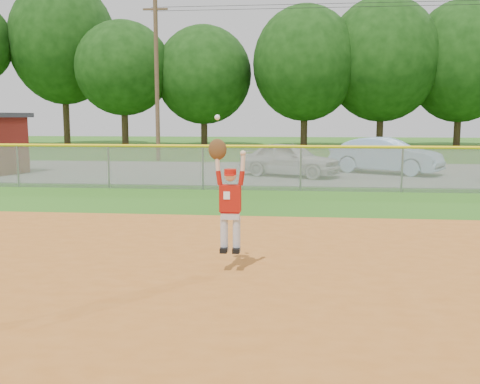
% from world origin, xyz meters
% --- Properties ---
extents(ground, '(120.00, 120.00, 0.00)m').
position_xyz_m(ground, '(0.00, 0.00, 0.00)').
color(ground, '#285C15').
rests_on(ground, ground).
extents(clay_infield, '(24.00, 16.00, 0.04)m').
position_xyz_m(clay_infield, '(0.00, -3.00, 0.02)').
color(clay_infield, '#A95B1E').
rests_on(clay_infield, ground).
extents(parking_strip, '(44.00, 10.00, 0.03)m').
position_xyz_m(parking_strip, '(0.00, 16.00, 0.01)').
color(parking_strip, slate).
rests_on(parking_strip, ground).
extents(car_white_a, '(4.51, 3.22, 1.43)m').
position_xyz_m(car_white_a, '(-0.42, 14.29, 0.74)').
color(car_white_a, silver).
rests_on(car_white_a, parking_strip).
extents(car_blue, '(4.95, 3.70, 1.56)m').
position_xyz_m(car_blue, '(3.75, 15.85, 0.81)').
color(car_blue, '#8CAED1').
rests_on(car_blue, parking_strip).
extents(outfield_fence, '(40.06, 0.10, 1.55)m').
position_xyz_m(outfield_fence, '(0.00, 10.00, 0.88)').
color(outfield_fence, gray).
rests_on(outfield_fence, ground).
extents(power_lines, '(19.40, 0.24, 9.00)m').
position_xyz_m(power_lines, '(1.00, 22.00, 4.68)').
color(power_lines, '#4C3823').
rests_on(power_lines, ground).
extents(tree_line, '(62.37, 13.00, 14.43)m').
position_xyz_m(tree_line, '(0.96, 37.90, 7.53)').
color(tree_line, '#422D1C').
rests_on(tree_line, ground).
extents(ballplayer, '(0.59, 0.25, 2.17)m').
position_xyz_m(ballplayer, '(-1.24, 0.23, 1.24)').
color(ballplayer, silver).
rests_on(ballplayer, ground).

